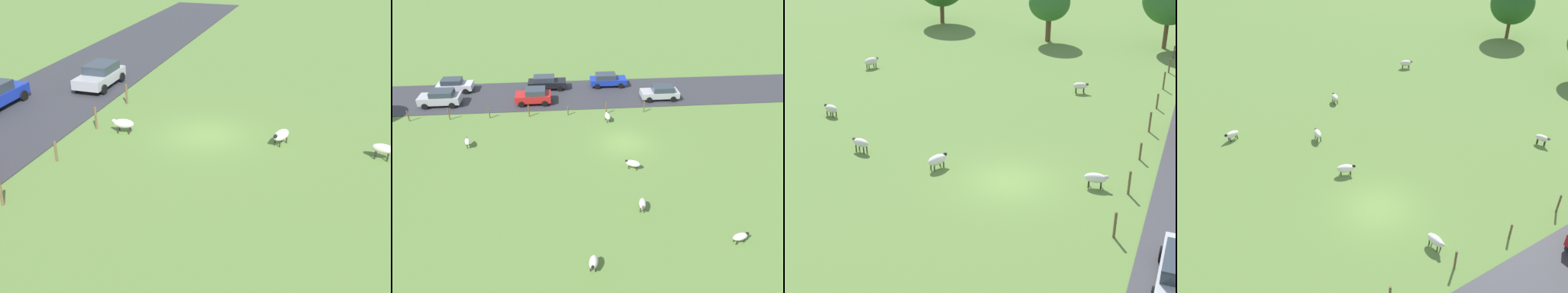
% 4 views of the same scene
% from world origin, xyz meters
% --- Properties ---
extents(ground_plane, '(160.00, 160.00, 0.00)m').
position_xyz_m(ground_plane, '(0.00, 0.00, 0.00)').
color(ground_plane, olive).
extents(sheep_1, '(1.17, 0.64, 0.78)m').
position_xyz_m(sheep_1, '(-8.68, 0.25, 0.54)').
color(sheep_1, silver).
rests_on(sheep_1, ground_plane).
extents(sheep_2, '(0.95, 1.29, 0.77)m').
position_xyz_m(sheep_2, '(-3.89, -0.02, 0.50)').
color(sheep_2, white).
rests_on(sheep_2, ground_plane).
extents(sheep_3, '(1.22, 0.60, 0.77)m').
position_xyz_m(sheep_3, '(4.22, 0.96, 0.53)').
color(sheep_3, white).
rests_on(sheep_3, ground_plane).
extents(sheep_4, '(1.02, 1.26, 0.82)m').
position_xyz_m(sheep_4, '(-15.87, 13.46, 0.54)').
color(sheep_4, silver).
rests_on(sheep_4, ground_plane).
extents(sheep_5, '(1.12, 0.72, 0.76)m').
position_xyz_m(sheep_5, '(0.54, 13.86, 0.53)').
color(sheep_5, white).
rests_on(sheep_5, ground_plane).
extents(sheep_6, '(1.11, 0.72, 0.74)m').
position_xyz_m(sheep_6, '(-13.20, 4.05, 0.48)').
color(sheep_6, silver).
rests_on(sheep_6, ground_plane).
extents(tree_0, '(3.62, 3.62, 5.05)m').
position_xyz_m(tree_0, '(-5.17, 26.03, 3.42)').
color(tree_0, brown).
rests_on(tree_0, ground_plane).
extents(fence_post_0, '(0.12, 0.12, 1.25)m').
position_xyz_m(fence_post_0, '(5.84, -3.07, 0.63)').
color(fence_post_0, brown).
rests_on(fence_post_0, ground_plane).
extents(fence_post_1, '(0.12, 0.12, 1.25)m').
position_xyz_m(fence_post_1, '(5.84, 0.90, 0.62)').
color(fence_post_1, brown).
rests_on(fence_post_1, ground_plane).
extents(fence_post_2, '(0.12, 0.12, 1.01)m').
position_xyz_m(fence_post_2, '(5.84, 4.86, 0.50)').
color(fence_post_2, brown).
rests_on(fence_post_2, ground_plane).
extents(fence_post_3, '(0.12, 0.12, 1.27)m').
position_xyz_m(fence_post_3, '(5.84, 8.83, 0.64)').
color(fence_post_3, brown).
rests_on(fence_post_3, ground_plane).
extents(fence_post_4, '(0.12, 0.12, 1.04)m').
position_xyz_m(fence_post_4, '(5.84, 12.80, 0.52)').
color(fence_post_4, brown).
rests_on(fence_post_4, ground_plane).
extents(fence_post_5, '(0.12, 0.12, 1.29)m').
position_xyz_m(fence_post_5, '(5.84, 16.76, 0.64)').
color(fence_post_5, brown).
rests_on(fence_post_5, ground_plane).
extents(fence_post_6, '(0.12, 0.12, 1.13)m').
position_xyz_m(fence_post_6, '(5.84, 20.73, 0.56)').
color(fence_post_6, brown).
rests_on(fence_post_6, ground_plane).
extents(fence_post_7, '(0.12, 0.12, 1.03)m').
position_xyz_m(fence_post_7, '(5.84, 24.69, 0.52)').
color(fence_post_7, brown).
rests_on(fence_post_7, ground_plane).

